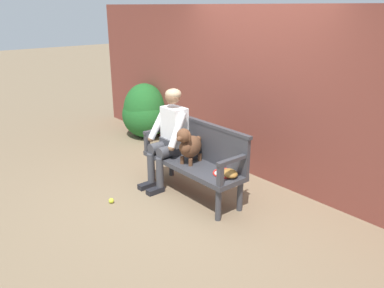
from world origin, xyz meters
TOP-DOWN VIEW (x-y plane):
  - ground_plane at (0.00, 0.00)m, footprint 40.00×40.00m
  - brick_garden_fence at (0.00, 1.24)m, footprint 8.00×0.30m
  - hedge_bush_mid_right at (-2.42, 0.89)m, footprint 0.84×0.77m
  - hedge_bush_far_left at (-2.42, 0.88)m, footprint 0.92×0.79m
  - garden_bench at (0.00, 0.00)m, footprint 1.51×0.48m
  - bench_backrest at (0.00, 0.21)m, footprint 1.55×0.06m
  - bench_armrest_left_end at (-0.72, -0.09)m, footprint 0.06×0.48m
  - bench_armrest_right_end at (0.72, -0.09)m, footprint 0.06×0.48m
  - person_seated at (-0.45, -0.01)m, footprint 0.56×0.64m
  - dog_on_bench at (-0.01, -0.04)m, footprint 0.32×0.48m
  - tennis_racket at (0.52, 0.10)m, footprint 0.29×0.56m
  - baseball_glove at (0.61, 0.05)m, footprint 0.25×0.22m
  - tennis_ball at (-0.47, -0.92)m, footprint 0.07×0.07m

SIDE VIEW (x-z plane):
  - ground_plane at x=0.00m, z-range 0.00..0.00m
  - tennis_ball at x=-0.47m, z-range 0.00..0.07m
  - garden_bench at x=0.00m, z-range 0.16..0.61m
  - hedge_bush_far_left at x=-2.42m, z-range 0.00..0.81m
  - tennis_racket at x=0.52m, z-range 0.45..0.48m
  - baseball_glove at x=0.61m, z-range 0.45..0.54m
  - hedge_bush_mid_right at x=-2.42m, z-range 0.00..1.00m
  - bench_armrest_left_end at x=-0.72m, z-range 0.51..0.79m
  - bench_armrest_right_end at x=0.72m, z-range 0.51..0.79m
  - dog_on_bench at x=-0.01m, z-range 0.45..0.94m
  - bench_backrest at x=0.00m, z-range 0.46..0.96m
  - person_seated at x=-0.45m, z-range 0.06..1.39m
  - brick_garden_fence at x=0.00m, z-range 0.00..2.35m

